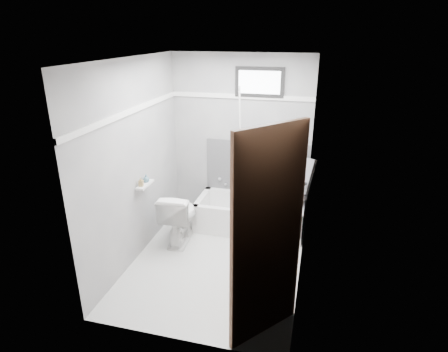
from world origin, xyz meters
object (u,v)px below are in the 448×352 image
(bathtub, at_px, (250,215))
(toilet, at_px, (179,216))
(door, at_px, (294,262))
(soap_bottle_b, at_px, (146,178))
(office_chair, at_px, (284,192))
(soap_bottle_a, at_px, (141,182))

(bathtub, bearing_deg, toilet, -146.78)
(door, height_order, soap_bottle_b, door)
(soap_bottle_b, bearing_deg, office_chair, 27.30)
(office_chair, xyz_separation_m, soap_bottle_b, (-1.63, -0.84, 0.36))
(bathtub, height_order, soap_bottle_a, soap_bottle_a)
(toilet, relative_size, door, 0.36)
(door, bearing_deg, office_chair, 97.20)
(office_chair, height_order, soap_bottle_a, office_chair)
(bathtub, height_order, door, door)
(soap_bottle_a, bearing_deg, office_chair, 31.04)
(toilet, height_order, door, door)
(soap_bottle_a, bearing_deg, door, -33.61)
(soap_bottle_b, bearing_deg, door, -36.41)
(bathtub, distance_m, door, 2.46)
(bathtub, height_order, soap_bottle_b, soap_bottle_b)
(soap_bottle_a, height_order, soap_bottle_b, soap_bottle_a)
(door, xyz_separation_m, soap_bottle_b, (-1.92, 1.42, -0.04))
(bathtub, height_order, office_chair, office_chair)
(office_chair, distance_m, toilet, 1.47)
(bathtub, xyz_separation_m, toilet, (-0.85, -0.56, 0.14))
(door, height_order, soap_bottle_a, door)
(toilet, height_order, soap_bottle_b, soap_bottle_b)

